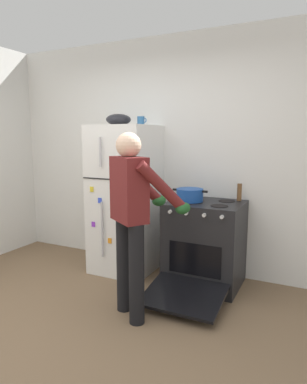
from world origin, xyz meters
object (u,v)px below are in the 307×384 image
at_px(stove_range, 204,245).
at_px(pepper_mill, 239,192).
at_px(mixing_bowl, 119,120).
at_px(refrigerator, 126,199).
at_px(red_pot, 190,195).
at_px(coffee_mug, 141,121).
at_px(person_cook, 133,209).

xyz_separation_m(stove_range, pepper_mill, (0.30, 0.22, 0.55)).
bearing_deg(mixing_bowl, refrigerator, -0.22).
height_order(red_pot, coffee_mug, coffee_mug).
relative_size(red_pot, pepper_mill, 2.09).
relative_size(red_pot, mixing_bowl, 1.34).
height_order(stove_range, coffee_mug, coffee_mug).
bearing_deg(refrigerator, red_pot, -3.52).
bearing_deg(person_cook, red_pot, 77.38).
xyz_separation_m(pepper_mill, mixing_bowl, (-1.35, -0.20, 0.77)).
bearing_deg(coffee_mug, stove_range, -4.93).
bearing_deg(pepper_mill, mixing_bowl, -171.56).
height_order(red_pot, pepper_mill, pepper_mill).
relative_size(stove_range, pepper_mill, 6.64).
height_order(person_cook, pepper_mill, person_cook).
bearing_deg(stove_range, pepper_mill, 35.96).
height_order(stove_range, pepper_mill, pepper_mill).
bearing_deg(stove_range, refrigerator, 178.97).
distance_m(person_cook, coffee_mug, 1.31).
xyz_separation_m(refrigerator, stove_range, (0.97, -0.02, -0.41)).
distance_m(stove_range, red_pot, 0.55).
height_order(stove_range, red_pot, red_pot).
distance_m(refrigerator, coffee_mug, 0.91).
distance_m(refrigerator, pepper_mill, 1.29).
bearing_deg(coffee_mug, person_cook, -65.67).
xyz_separation_m(refrigerator, person_cook, (0.62, -0.91, 0.11)).
distance_m(person_cook, mixing_bowl, 1.39).
relative_size(refrigerator, red_pot, 4.46).
xyz_separation_m(stove_range, coffee_mug, (-0.78, 0.07, 1.30)).
bearing_deg(coffee_mug, red_pot, -9.09).
xyz_separation_m(person_cook, red_pot, (0.19, 0.86, 0.01)).
bearing_deg(stove_range, coffee_mug, 175.07).
bearing_deg(refrigerator, person_cook, -55.85).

